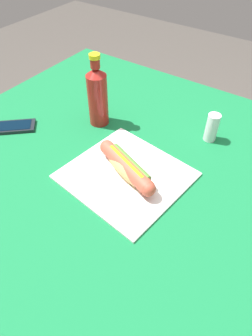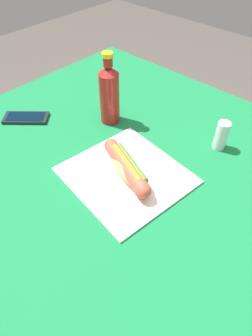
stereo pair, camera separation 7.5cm
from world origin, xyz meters
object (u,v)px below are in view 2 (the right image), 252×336
(cell_phone, at_px, (26,118))
(hot_dog, at_px, (126,167))
(soda_bottle, at_px, (109,94))
(salt_shaker, at_px, (221,135))

(cell_phone, bearing_deg, hot_dog, 4.81)
(soda_bottle, bearing_deg, hot_dog, -35.55)
(hot_dog, distance_m, cell_phone, 0.41)
(soda_bottle, xyz_separation_m, salt_shaker, (0.32, 0.12, -0.05))
(cell_phone, bearing_deg, soda_bottle, 41.70)
(hot_dog, bearing_deg, salt_shaker, 66.27)
(cell_phone, xyz_separation_m, soda_bottle, (0.20, 0.18, 0.09))
(hot_dog, relative_size, salt_shaker, 2.43)
(soda_bottle, bearing_deg, salt_shaker, 20.27)
(salt_shaker, bearing_deg, hot_dog, -113.73)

